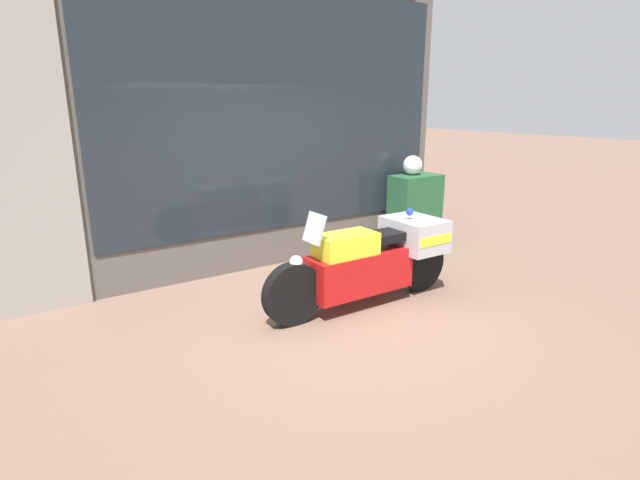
% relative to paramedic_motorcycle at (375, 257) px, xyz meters
% --- Properties ---
extents(ground_plane, '(60.00, 60.00, 0.00)m').
position_rel_paramedic_motorcycle_xyz_m(ground_plane, '(-0.59, 0.08, -0.55)').
color(ground_plane, '#7A5B4C').
extents(shop_building, '(6.48, 0.55, 4.18)m').
position_rel_paramedic_motorcycle_xyz_m(shop_building, '(-1.07, 2.07, 1.55)').
color(shop_building, '#56514C').
rests_on(shop_building, ground).
extents(window_display, '(4.94, 0.30, 1.93)m').
position_rel_paramedic_motorcycle_xyz_m(window_display, '(-0.12, 2.10, -0.08)').
color(window_display, slate).
rests_on(window_display, ground).
extents(paramedic_motorcycle, '(2.51, 0.73, 1.16)m').
position_rel_paramedic_motorcycle_xyz_m(paramedic_motorcycle, '(0.00, 0.00, 0.00)').
color(paramedic_motorcycle, black).
rests_on(paramedic_motorcycle, ground).
extents(utility_cabinet, '(0.81, 0.46, 1.15)m').
position_rel_paramedic_motorcycle_xyz_m(utility_cabinet, '(2.09, 1.48, 0.03)').
color(utility_cabinet, '#235633').
rests_on(utility_cabinet, ground).
extents(white_helmet, '(0.30, 0.30, 0.30)m').
position_rel_paramedic_motorcycle_xyz_m(white_helmet, '(2.06, 1.56, 0.76)').
color(white_helmet, white).
rests_on(white_helmet, utility_cabinet).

